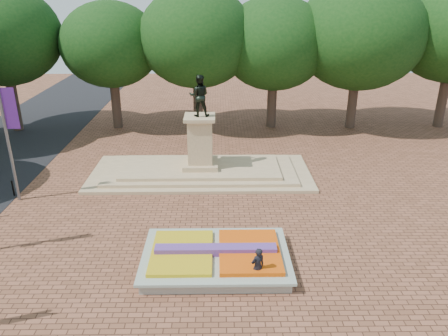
# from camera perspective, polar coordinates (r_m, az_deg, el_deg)

# --- Properties ---
(ground) EXTENTS (90.00, 90.00, 0.00)m
(ground) POSITION_cam_1_polar(r_m,az_deg,el_deg) (21.10, -3.81, -9.39)
(ground) COLOR brown
(ground) RESTS_ON ground
(flower_bed) EXTENTS (6.30, 4.30, 0.91)m
(flower_bed) POSITION_cam_1_polar(r_m,az_deg,el_deg) (19.18, -1.00, -11.56)
(flower_bed) COLOR gray
(flower_bed) RESTS_ON ground
(monument) EXTENTS (14.00, 6.00, 6.40)m
(monument) POSITION_cam_1_polar(r_m,az_deg,el_deg) (27.88, -3.07, 0.82)
(monument) COLOR tan
(monument) RESTS_ON ground
(tree_row_back) EXTENTS (44.80, 8.80, 10.43)m
(tree_row_back) POSITION_cam_1_polar(r_m,az_deg,el_deg) (36.23, 1.15, 15.28)
(tree_row_back) COLOR #3B2820
(tree_row_back) RESTS_ON ground
(pedestrian) EXTENTS (0.72, 0.62, 1.65)m
(pedestrian) POSITION_cam_1_polar(r_m,az_deg,el_deg) (17.87, 4.42, -12.70)
(pedestrian) COLOR black
(pedestrian) RESTS_ON ground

